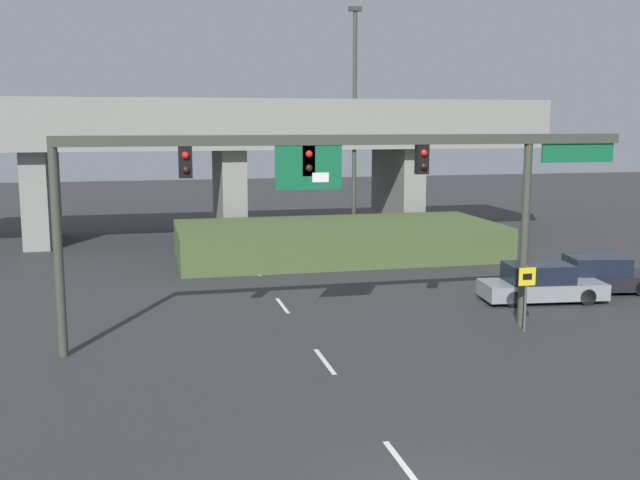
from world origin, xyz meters
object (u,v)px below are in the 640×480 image
object	(u,v)px
parked_sedan_near_right	(541,284)
signal_gantry	(344,172)
parked_sedan_mid_right	(599,275)
highway_light_pole_near	(354,120)
speed_limit_sign	(526,289)

from	to	relation	value
parked_sedan_near_right	signal_gantry	bearing A→B (deg)	-154.17
parked_sedan_mid_right	highway_light_pole_near	bearing A→B (deg)	122.53
signal_gantry	parked_sedan_mid_right	distance (m)	13.48
signal_gantry	speed_limit_sign	size ratio (longest dim) A/B	8.24
signal_gantry	speed_limit_sign	world-z (taller)	signal_gantry
highway_light_pole_near	parked_sedan_near_right	size ratio (longest dim) A/B	2.71
highway_light_pole_near	parked_sedan_near_right	xyz separation A→B (m)	(3.13, -15.81, -6.33)
signal_gantry	speed_limit_sign	distance (m)	7.28
highway_light_pole_near	parked_sedan_near_right	bearing A→B (deg)	-78.79
highway_light_pole_near	speed_limit_sign	bearing A→B (deg)	-88.77
parked_sedan_near_right	speed_limit_sign	bearing A→B (deg)	-118.96
signal_gantry	parked_sedan_mid_right	bearing A→B (deg)	18.53
speed_limit_sign	parked_sedan_near_right	bearing A→B (deg)	54.52
speed_limit_sign	highway_light_pole_near	bearing A→B (deg)	91.23
highway_light_pole_near	parked_sedan_mid_right	size ratio (longest dim) A/B	2.81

